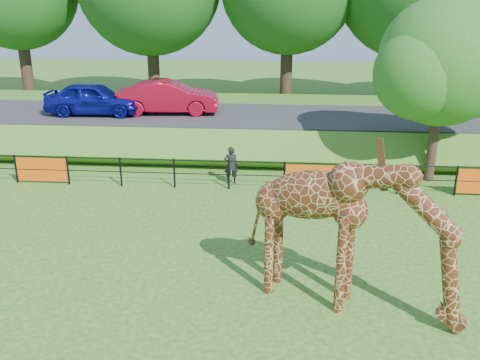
% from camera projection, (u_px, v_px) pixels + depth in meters
% --- Properties ---
extents(ground, '(90.00, 90.00, 0.00)m').
position_uv_depth(ground, '(193.00, 314.00, 12.00)').
color(ground, '#275D17').
rests_on(ground, ground).
extents(giraffe, '(5.00, 2.71, 3.58)m').
position_uv_depth(giraffe, '(354.00, 235.00, 11.72)').
color(giraffe, '#512510').
rests_on(giraffe, ground).
extents(perimeter_fence, '(28.07, 0.10, 1.10)m').
position_uv_depth(perimeter_fence, '(229.00, 175.00, 19.32)').
color(perimeter_fence, black).
rests_on(perimeter_fence, ground).
extents(embankment, '(40.00, 9.00, 1.30)m').
position_uv_depth(embankment, '(244.00, 123.00, 26.32)').
color(embankment, '#275D17').
rests_on(embankment, ground).
extents(road, '(40.00, 5.00, 0.12)m').
position_uv_depth(road, '(242.00, 116.00, 24.68)').
color(road, '#313033').
rests_on(road, embankment).
extents(car_blue, '(4.40, 1.87, 1.48)m').
position_uv_depth(car_blue, '(94.00, 98.00, 24.46)').
color(car_blue, '#1419A4').
rests_on(car_blue, road).
extents(car_red, '(4.76, 2.05, 1.53)m').
position_uv_depth(car_red, '(168.00, 97.00, 24.68)').
color(car_red, '#BA0D29').
rests_on(car_red, road).
extents(visitor, '(0.56, 0.40, 1.42)m').
position_uv_depth(visitor, '(231.00, 165.00, 19.84)').
color(visitor, black).
rests_on(visitor, ground).
extents(tree_east, '(5.40, 4.71, 6.76)m').
position_uv_depth(tree_east, '(445.00, 67.00, 19.00)').
color(tree_east, '#372318').
rests_on(tree_east, ground).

